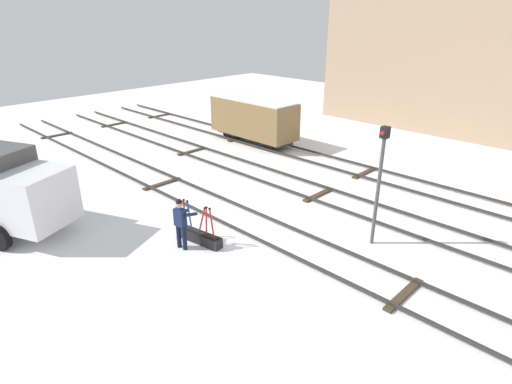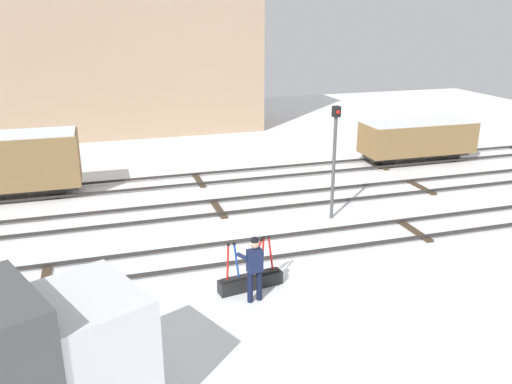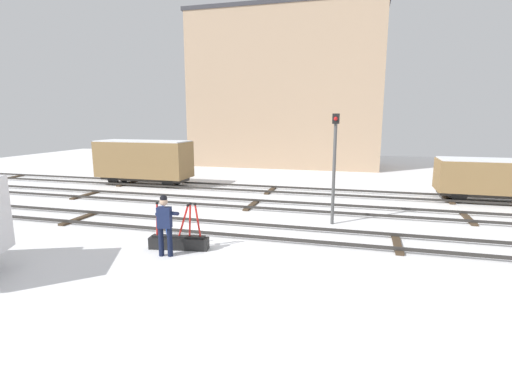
# 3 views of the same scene
# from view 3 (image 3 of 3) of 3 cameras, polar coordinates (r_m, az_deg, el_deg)

# --- Properties ---
(ground_plane) EXTENTS (60.00, 60.00, 0.00)m
(ground_plane) POSITION_cam_3_polar(r_m,az_deg,el_deg) (13.64, -5.31, -5.76)
(ground_plane) COLOR white
(track_main_line) EXTENTS (44.00, 1.94, 0.18)m
(track_main_line) POSITION_cam_3_polar(r_m,az_deg,el_deg) (13.61, -5.32, -5.31)
(track_main_line) COLOR #2D2B28
(track_main_line) RESTS_ON ground_plane
(track_siding_near) EXTENTS (44.00, 1.94, 0.18)m
(track_siding_near) POSITION_cam_3_polar(r_m,az_deg,el_deg) (17.28, -0.68, -1.77)
(track_siding_near) COLOR #2D2B28
(track_siding_near) RESTS_ON ground_plane
(track_siding_far) EXTENTS (44.00, 1.94, 0.18)m
(track_siding_far) POSITION_cam_3_polar(r_m,az_deg,el_deg) (20.81, 2.14, 0.40)
(track_siding_far) COLOR #2D2B28
(track_siding_far) RESTS_ON ground_plane
(switch_lever_frame) EXTENTS (1.83, 0.63, 1.45)m
(switch_lever_frame) POSITION_cam_3_polar(r_m,az_deg,el_deg) (11.95, -11.33, -7.09)
(switch_lever_frame) COLOR black
(switch_lever_frame) RESTS_ON ground_plane
(rail_worker) EXTENTS (0.61, 0.74, 1.79)m
(rail_worker) POSITION_cam_3_polar(r_m,az_deg,el_deg) (11.24, -13.32, -4.29)
(rail_worker) COLOR #111831
(rail_worker) RESTS_ON ground_plane
(signal_post) EXTENTS (0.24, 0.32, 4.05)m
(signal_post) POSITION_cam_3_polar(r_m,az_deg,el_deg) (14.28, 11.53, 4.93)
(signal_post) COLOR #4C4C4C
(signal_post) RESTS_ON ground_plane
(apartment_building) EXTENTS (15.36, 6.21, 12.27)m
(apartment_building) POSITION_cam_3_polar(r_m,az_deg,el_deg) (32.68, 4.46, 14.81)
(apartment_building) COLOR tan
(apartment_building) RESTS_ON ground_plane
(freight_car_far_end) EXTENTS (5.52, 2.02, 2.61)m
(freight_car_far_end) POSITION_cam_3_polar(r_m,az_deg,el_deg) (23.52, -16.27, 4.58)
(freight_car_far_end) COLOR #2D2B28
(freight_car_far_end) RESTS_ON ground_plane
(freight_car_mid_siding) EXTENTS (5.58, 2.05, 2.03)m
(freight_car_mid_siding) POSITION_cam_3_polar(r_m,az_deg,el_deg) (21.08, 32.57, 1.80)
(freight_car_mid_siding) COLOR #2D2B28
(freight_car_mid_siding) RESTS_ON ground_plane
(perched_bird_roof_left) EXTENTS (0.28, 0.21, 0.13)m
(perched_bird_roof_left) POSITION_cam_3_polar(r_m,az_deg,el_deg) (33.19, 4.65, 25.59)
(perched_bird_roof_left) COLOR #333338
(perched_bird_roof_left) RESTS_ON apartment_building
(perched_bird_roof_right) EXTENTS (0.15, 0.28, 0.13)m
(perched_bird_roof_right) POSITION_cam_3_polar(r_m,az_deg,el_deg) (34.68, 0.96, 24.98)
(perched_bird_roof_right) COLOR #514C47
(perched_bird_roof_right) RESTS_ON apartment_building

